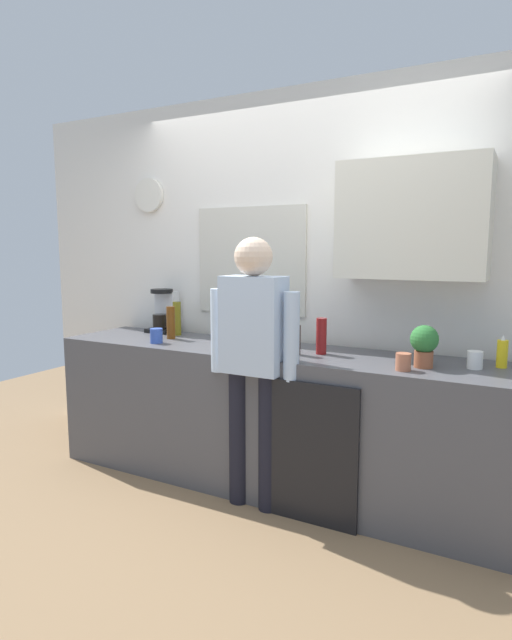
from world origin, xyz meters
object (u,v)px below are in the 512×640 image
(coffee_maker, at_px, (165,313))
(potted_plant, at_px, (424,343))
(dish_soap, at_px, (502,353))
(person_at_sink, at_px, (254,351))
(cup_white_mug, at_px, (475,360))
(cup_blue_mug, at_px, (156,336))
(cup_terracotta_mug, at_px, (403,362))
(bottle_amber_beer, at_px, (171,323))
(bottle_clear_soda, at_px, (257,323))
(bottle_dark_sauce, at_px, (296,340))
(bottle_olive_oil, at_px, (177,318))
(bottle_red_vinegar, at_px, (321,336))

(coffee_maker, height_order, potted_plant, coffee_maker)
(dish_soap, bearing_deg, coffee_maker, 176.83)
(dish_soap, distance_m, person_at_sink, 1.35)
(cup_white_mug, relative_size, person_at_sink, 0.06)
(cup_blue_mug, relative_size, dish_soap, 0.56)
(cup_white_mug, xyz_separation_m, cup_terracotta_mug, (-0.33, -0.22, -0.00))
(bottle_amber_beer, bearing_deg, bottle_clear_soda, 12.25)
(cup_terracotta_mug, height_order, potted_plant, potted_plant)
(bottle_dark_sauce, bearing_deg, dish_soap, 10.40)
(bottle_clear_soda, relative_size, bottle_amber_beer, 1.22)
(bottle_clear_soda, height_order, bottle_amber_beer, bottle_clear_soda)
(bottle_dark_sauce, xyz_separation_m, cup_terracotta_mug, (0.66, -0.11, -0.04))
(bottle_olive_oil, bearing_deg, potted_plant, -7.10)
(cup_blue_mug, bearing_deg, coffee_maker, 121.59)
(bottle_clear_soda, relative_size, dish_soap, 1.56)
(potted_plant, bearing_deg, bottle_dark_sauce, -179.02)
(bottle_olive_oil, xyz_separation_m, potted_plant, (1.80, -0.22, 0.01))
(bottle_clear_soda, xyz_separation_m, bottle_olive_oil, (-0.67, 0.00, -0.01))
(cup_white_mug, distance_m, cup_terracotta_mug, 0.40)
(cup_white_mug, bearing_deg, coffee_maker, 174.23)
(bottle_clear_soda, xyz_separation_m, cup_terracotta_mug, (1.06, -0.34, -0.09))
(bottle_red_vinegar, relative_size, cup_blue_mug, 2.20)
(coffee_maker, height_order, bottle_olive_oil, coffee_maker)
(bottle_amber_beer, xyz_separation_m, bottle_dark_sauce, (1.01, -0.10, -0.03))
(potted_plant, relative_size, dish_soap, 1.28)
(cup_terracotta_mug, distance_m, dish_soap, 0.55)
(bottle_clear_soda, xyz_separation_m, bottle_red_vinegar, (0.52, -0.14, -0.03))
(bottle_red_vinegar, xyz_separation_m, bottle_amber_beer, (-1.14, 0.01, 0.01))
(coffee_maker, relative_size, bottle_amber_beer, 1.43)
(cup_blue_mug, bearing_deg, cup_white_mug, 5.73)
(coffee_maker, height_order, cup_blue_mug, coffee_maker)
(bottle_dark_sauce, bearing_deg, cup_terracotta_mug, -9.57)
(bottle_red_vinegar, distance_m, cup_terracotta_mug, 0.58)
(coffee_maker, height_order, bottle_clear_soda, coffee_maker)
(bottle_red_vinegar, bearing_deg, cup_white_mug, 1.21)
(bottle_red_vinegar, height_order, bottle_dark_sauce, bottle_red_vinegar)
(potted_plant, xyz_separation_m, dish_soap, (0.37, 0.19, -0.05))
(dish_soap, bearing_deg, cup_terracotta_mug, -145.01)
(coffee_maker, height_order, bottle_dark_sauce, coffee_maker)
(bottle_olive_oil, bearing_deg, person_at_sink, -27.54)
(bottle_red_vinegar, height_order, potted_plant, potted_plant)
(dish_soap, xyz_separation_m, person_at_sink, (-1.28, -0.43, -0.03))
(bottle_red_vinegar, relative_size, bottle_olive_oil, 0.88)
(bottle_dark_sauce, distance_m, person_at_sink, 0.29)
(bottle_dark_sauce, bearing_deg, bottle_olive_oil, 167.39)
(bottle_clear_soda, relative_size, bottle_dark_sauce, 1.56)
(dish_soap, bearing_deg, person_at_sink, -161.32)
(cup_white_mug, distance_m, person_at_sink, 1.21)
(cup_terracotta_mug, bearing_deg, cup_blue_mug, 179.23)
(bottle_clear_soda, distance_m, cup_terracotta_mug, 1.11)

